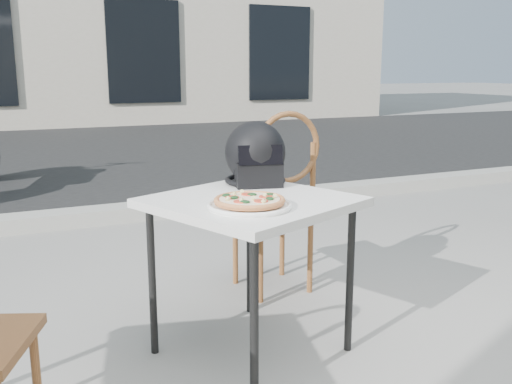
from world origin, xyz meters
name	(u,v)px	position (x,y,z in m)	size (l,w,h in m)	color
street_asphalt	(98,153)	(0.00, 7.00, 0.00)	(30.00, 8.00, 0.00)	black
curb	(174,208)	(0.00, 3.00, 0.06)	(30.00, 0.25, 0.12)	#A5A39A
cafe_table_main	(251,213)	(-0.37, 0.50, 0.63)	(0.96, 0.96, 0.70)	silver
plate	(250,206)	(-0.45, 0.34, 0.71)	(0.34, 0.34, 0.02)	white
pizza	(250,200)	(-0.45, 0.34, 0.73)	(0.34, 0.34, 0.03)	#CA804A
helmet	(256,156)	(-0.23, 0.78, 0.83)	(0.35, 0.36, 0.29)	black
cafe_chair_main	(279,194)	(0.04, 1.07, 0.57)	(0.41, 0.41, 1.02)	brown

